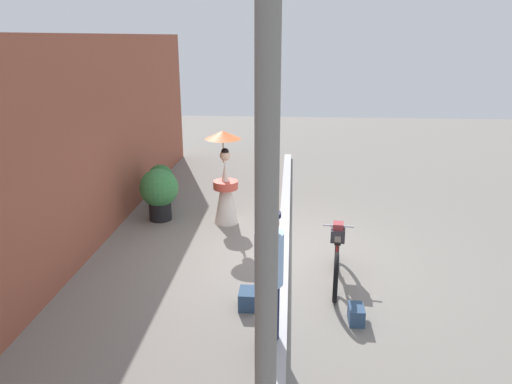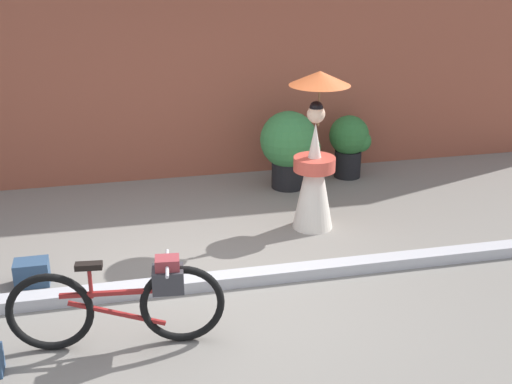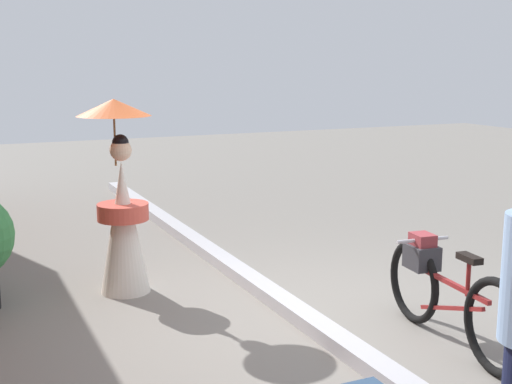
% 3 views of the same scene
% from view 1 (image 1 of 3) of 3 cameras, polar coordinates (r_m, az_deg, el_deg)
% --- Properties ---
extents(ground_plane, '(30.00, 30.00, 0.00)m').
position_cam_1_polar(ground_plane, '(8.41, 3.20, -7.47)').
color(ground_plane, gray).
extents(building_wall, '(14.00, 0.40, 3.64)m').
position_cam_1_polar(building_wall, '(8.59, -20.57, 4.81)').
color(building_wall, brown).
rests_on(building_wall, ground_plane).
extents(sidewalk_curb, '(14.00, 0.20, 0.12)m').
position_cam_1_polar(sidewalk_curb, '(8.38, 3.21, -7.10)').
color(sidewalk_curb, '#B2B2B7').
rests_on(sidewalk_curb, ground_plane).
extents(bicycle_near_officer, '(1.81, 0.48, 0.81)m').
position_cam_1_polar(bicycle_near_officer, '(7.53, 9.51, -7.32)').
color(bicycle_near_officer, black).
rests_on(bicycle_near_officer, ground_plane).
extents(person_officer, '(0.34, 0.34, 1.73)m').
position_cam_1_polar(person_officer, '(5.71, 1.52, -10.01)').
color(person_officer, '#141938').
rests_on(person_officer, ground_plane).
extents(person_with_parasol, '(0.70, 0.70, 1.87)m').
position_cam_1_polar(person_with_parasol, '(9.55, -3.65, 1.40)').
color(person_with_parasol, silver).
rests_on(person_with_parasol, ground_plane).
extents(potted_plant_by_door, '(0.58, 0.57, 0.90)m').
position_cam_1_polar(potted_plant_by_door, '(10.94, -11.10, 1.24)').
color(potted_plant_by_door, black).
rests_on(potted_plant_by_door, ground_plane).
extents(potted_plant_small, '(0.80, 0.78, 1.07)m').
position_cam_1_polar(potted_plant_small, '(9.99, -11.23, 0.14)').
color(potted_plant_small, black).
rests_on(potted_plant_small, ground_plane).
extents(backpack_on_pavement, '(0.31, 0.20, 0.23)m').
position_cam_1_polar(backpack_on_pavement, '(6.68, 11.78, -13.90)').
color(backpack_on_pavement, navy).
rests_on(backpack_on_pavement, ground_plane).
extents(backpack_spare, '(0.33, 0.24, 0.26)m').
position_cam_1_polar(backpack_spare, '(6.86, -0.93, -12.43)').
color(backpack_spare, navy).
rests_on(backpack_spare, ground_plane).
extents(utility_pole, '(0.18, 0.18, 4.80)m').
position_cam_1_polar(utility_pole, '(3.55, 1.27, -1.90)').
color(utility_pole, slate).
rests_on(utility_pole, ground_plane).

